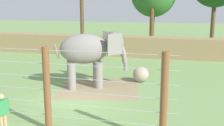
# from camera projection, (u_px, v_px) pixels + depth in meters

# --- Properties ---
(ground_plane) EXTENTS (120.00, 120.00, 0.00)m
(ground_plane) POSITION_uv_depth(u_px,v_px,m) (73.00, 104.00, 14.00)
(ground_plane) COLOR #759956
(dirt_patch) EXTENTS (5.17, 5.01, 0.01)m
(dirt_patch) POSITION_uv_depth(u_px,v_px,m) (99.00, 88.00, 16.63)
(dirt_patch) COLOR #937F5B
(dirt_patch) RESTS_ON ground
(embankment_wall) EXTENTS (36.00, 1.80, 1.81)m
(embankment_wall) POSITION_uv_depth(u_px,v_px,m) (126.00, 46.00, 26.62)
(embankment_wall) COLOR #997F56
(embankment_wall) RESTS_ON ground
(elephant) EXTENTS (4.02, 2.77, 3.20)m
(elephant) POSITION_uv_depth(u_px,v_px,m) (90.00, 51.00, 16.60)
(elephant) COLOR gray
(elephant) RESTS_ON ground
(enrichment_ball) EXTENTS (0.99, 0.99, 0.99)m
(enrichment_ball) POSITION_uv_depth(u_px,v_px,m) (141.00, 74.00, 17.80)
(enrichment_ball) COLOR tan
(enrichment_ball) RESTS_ON ground
(cable_fence) EXTENTS (10.13, 0.27, 3.29)m
(cable_fence) POSITION_uv_depth(u_px,v_px,m) (45.00, 89.00, 10.92)
(cable_fence) COLOR brown
(cable_fence) RESTS_ON ground
(zookeeper) EXTENTS (0.33, 0.59, 1.67)m
(zookeeper) POSITION_uv_depth(u_px,v_px,m) (2.00, 113.00, 10.40)
(zookeeper) COLOR tan
(zookeeper) RESTS_ON ground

